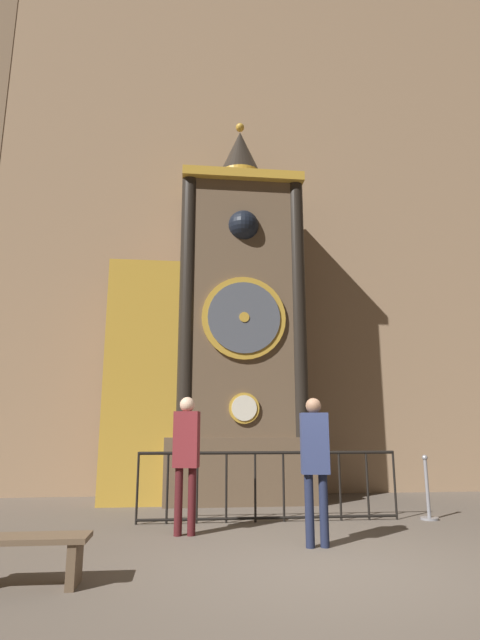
{
  "coord_description": "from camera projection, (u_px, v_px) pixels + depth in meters",
  "views": [
    {
      "loc": [
        -1.55,
        -5.38,
        1.38
      ],
      "look_at": [
        -0.44,
        5.02,
        3.7
      ],
      "focal_mm": 28.0,
      "sensor_mm": 36.0,
      "label": 1
    }
  ],
  "objects": [
    {
      "name": "stanchion_post",
      "position": [
        428.0,
        498.0,
        7.93
      ],
      "size": [
        0.28,
        0.28,
        0.99
      ],
      "color": "gray",
      "rests_on": "ground_plane"
    },
    {
      "name": "visitor_near",
      "position": [
        186.0,
        450.0,
        6.9
      ],
      "size": [
        0.38,
        0.29,
        1.84
      ],
      "rotation": [
        0.0,
        0.0,
        -0.21
      ],
      "color": "#461518",
      "rests_on": "ground_plane"
    },
    {
      "name": "ground_plane",
      "position": [
        335.0,
        569.0,
        5.09
      ],
      "size": [
        28.0,
        28.0,
        0.0
      ],
      "primitive_type": "plane",
      "color": "brown"
    },
    {
      "name": "cathedral_back_wall",
      "position": [
        249.0,
        169.0,
        12.81
      ],
      "size": [
        24.0,
        0.32,
        15.89
      ],
      "color": "#997A5B",
      "rests_on": "ground_plane"
    },
    {
      "name": "clock_tower",
      "position": [
        219.0,
        338.0,
        10.55
      ],
      "size": [
        4.23,
        1.78,
        8.44
      ],
      "color": "brown",
      "rests_on": "ground_plane"
    },
    {
      "name": "visitor_far",
      "position": [
        315.0,
        456.0,
        6.22
      ],
      "size": [
        0.37,
        0.26,
        1.78
      ],
      "rotation": [
        0.0,
        0.0,
        -0.13
      ],
      "color": "#1B213A",
      "rests_on": "ground_plane"
    },
    {
      "name": "railing_fence",
      "position": [
        270.0,
        483.0,
        7.79
      ],
      "size": [
        4.1,
        0.05,
        1.06
      ],
      "color": "black",
      "rests_on": "ground_plane"
    },
    {
      "name": "visitor_bench",
      "position": [
        23.0,
        551.0,
        4.52
      ],
      "size": [
        1.17,
        0.4,
        0.44
      ],
      "color": "brown",
      "rests_on": "ground_plane"
    }
  ]
}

